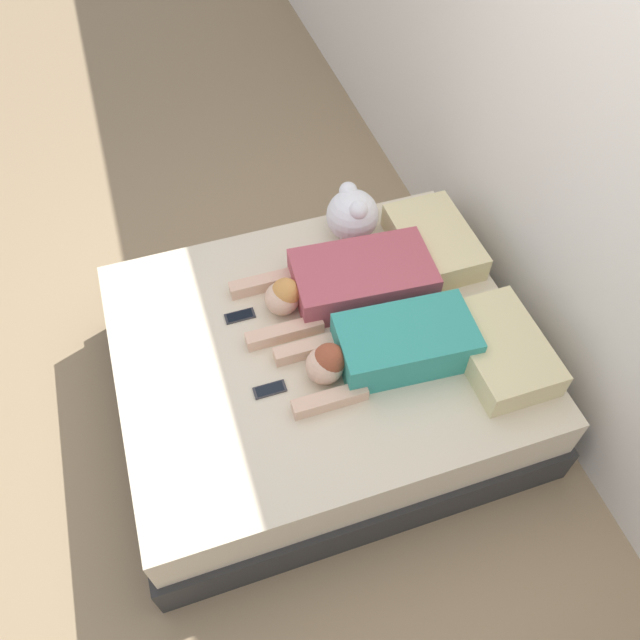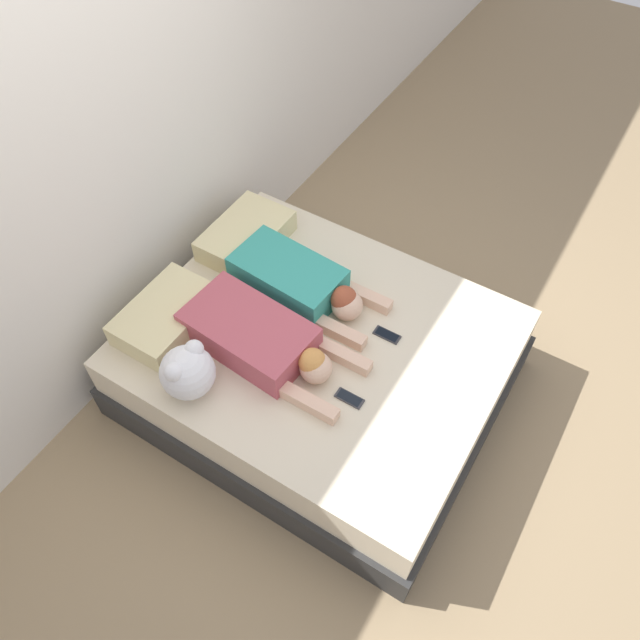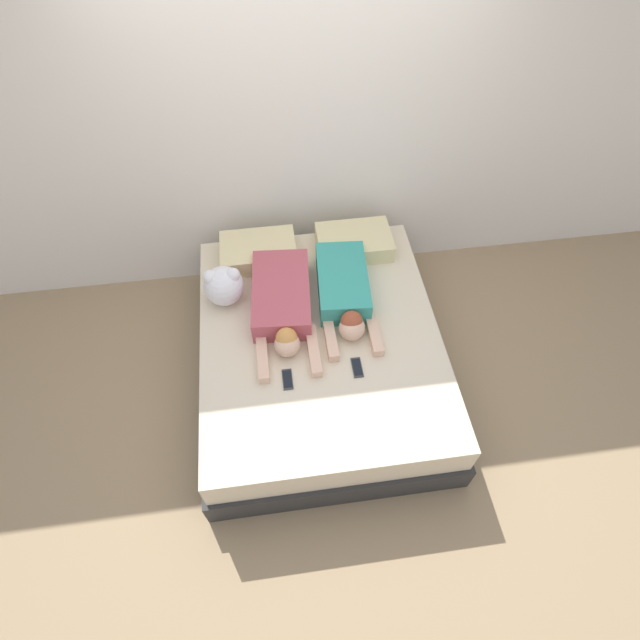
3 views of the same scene
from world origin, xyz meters
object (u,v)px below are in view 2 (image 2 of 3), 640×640
Objects in this scene: person_left at (262,339)px; person_right at (301,283)px; bed at (320,363)px; cell_phone_right at (387,335)px; plush_toy at (187,371)px; pillow_head_right at (246,236)px; cell_phone_left at (349,398)px; pillow_head_left at (167,316)px.

person_right is at bearing 4.88° from person_left.
cell_phone_right is (0.20, -0.31, 0.27)m from bed.
person_right reaches higher than bed.
plush_toy is at bearing 171.00° from person_right.
cell_phone_right is (-0.17, -1.07, -0.07)m from pillow_head_right.
pillow_head_right is 3.78× the size of cell_phone_right.
bed is at bearing -31.96° from plush_toy.
person_left is 0.43m from plush_toy.
plush_toy is at bearing 117.03° from cell_phone_left.
pillow_head_right reaches higher than bed.
bed is 3.57× the size of pillow_head_right.
person_right reaches higher than person_left.
pillow_head_right is at bearing 64.20° from bed.
pillow_head_right is (0.74, 0.00, 0.00)m from pillow_head_left.
pillow_head_left is 0.56m from person_left.
pillow_head_left is at bearing 118.06° from cell_phone_right.
cell_phone_right reaches higher than bed.
bed is 0.45m from cell_phone_right.
plush_toy reaches higher than person_right.
person_left reaches higher than cell_phone_left.
person_left is (0.13, -0.54, 0.02)m from pillow_head_left.
bed is 0.91m from pillow_head_left.
person_left is at bearing -138.05° from pillow_head_right.
pillow_head_left and pillow_head_right have the same top height.
cell_phone_left is at bearing -176.60° from cell_phone_right.
person_right reaches higher than cell_phone_left.
bed is at bearing -128.94° from person_right.
person_left is at bearing 129.44° from cell_phone_right.
cell_phone_right is at bearing -40.16° from plush_toy.
person_right is 0.85m from plush_toy.
cell_phone_left is at bearing -127.33° from bed.
cell_phone_left is (-0.02, -0.56, -0.08)m from person_left.
person_left is 6.76× the size of cell_phone_right.
person_left is 3.41× the size of plush_toy.
plush_toy is (-0.26, -0.37, 0.08)m from pillow_head_left.
cell_phone_left reaches higher than bed.
pillow_head_left is 1.00× the size of pillow_head_right.
person_right is 0.76m from cell_phone_left.
cell_phone_left is at bearing -92.33° from person_left.
pillow_head_left reaches higher than cell_phone_left.
pillow_head_right is 0.62× the size of person_right.
bed is at bearing -115.80° from pillow_head_right.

